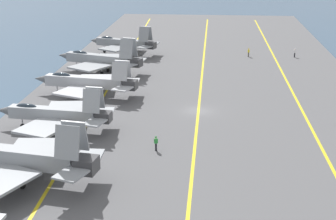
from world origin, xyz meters
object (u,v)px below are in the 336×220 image
parked_jet_third (56,114)px  crew_yellow_vest (249,52)px  crew_white_vest (295,52)px  parked_jet_sixth (124,43)px  parked_jet_second (19,157)px  crew_green_vest (156,143)px  parked_jet_fourth (87,82)px  parked_jet_fifth (101,59)px

parked_jet_third → crew_yellow_vest: size_ratio=8.53×
parked_jet_third → crew_white_vest: size_ratio=8.37×
parked_jet_sixth → crew_white_vest: 35.19m
parked_jet_second → crew_green_vest: (9.15, -12.61, -1.73)m
parked_jet_fourth → crew_white_vest: size_ratio=9.16×
parked_jet_second → crew_green_vest: parked_jet_second is taller
parked_jet_second → crew_white_vest: parked_jet_second is taller
crew_white_vest → crew_yellow_vest: size_ratio=1.02×
parked_jet_second → crew_yellow_vest: bearing=-23.8°
parked_jet_third → parked_jet_fourth: parked_jet_third is taller
parked_jet_second → parked_jet_fourth: bearing=0.5°
parked_jet_sixth → crew_yellow_vest: 25.86m
parked_jet_sixth → crew_white_vest: bearing=-89.4°
crew_white_vest → crew_green_vest: 55.50m
parked_jet_fourth → parked_jet_sixth: (29.97, -0.56, 0.14)m
parked_jet_third → crew_green_vest: size_ratio=8.56×
parked_jet_fourth → crew_green_vest: size_ratio=9.36×
parked_jet_sixth → crew_green_vest: size_ratio=8.55×
parked_jet_second → parked_jet_fourth: size_ratio=1.03×
parked_jet_fifth → crew_green_vest: size_ratio=9.45×
crew_white_vest → crew_green_vest: size_ratio=1.02×
parked_jet_fourth → crew_white_vest: parked_jet_fourth is taller
parked_jet_fourth → crew_green_vest: parked_jet_fourth is taller
parked_jet_second → crew_yellow_vest: parked_jet_second is taller
crew_green_vest → crew_yellow_vest: (50.23, -13.52, 0.00)m
parked_jet_second → parked_jet_fifth: bearing=1.5°
parked_jet_fourth → crew_white_vest: 46.87m
parked_jet_second → parked_jet_fourth: parked_jet_second is taller
parked_jet_second → parked_jet_sixth: bearing=-0.3°
crew_green_vest → parked_jet_third: bearing=68.1°
parked_jet_second → parked_jet_third: size_ratio=1.12×
parked_jet_fifth → parked_jet_sixth: bearing=-5.4°
parked_jet_fourth → crew_yellow_vest: size_ratio=9.32×
parked_jet_sixth → parked_jet_fifth: bearing=174.6°
crew_green_vest → parked_jet_second: bearing=126.0°
parked_jet_third → parked_jet_sixth: size_ratio=1.00×
parked_jet_fourth → crew_yellow_vest: 39.96m
parked_jet_second → crew_green_vest: bearing=-54.0°
parked_jet_fifth → crew_white_vest: 40.02m
crew_white_vest → crew_yellow_vest: (-0.34, 9.34, -0.02)m
parked_jet_third → parked_jet_fourth: size_ratio=0.91×
parked_jet_fifth → crew_white_vest: parked_jet_fifth is taller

